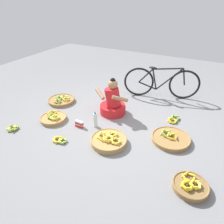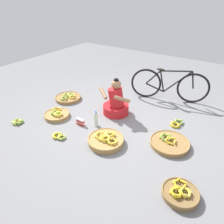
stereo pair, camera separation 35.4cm
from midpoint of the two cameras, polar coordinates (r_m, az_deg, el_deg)
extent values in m
plane|color=slate|center=(3.88, 4.28, -3.25)|extent=(10.00, 10.00, 0.00)
cylinder|color=red|center=(4.15, 3.53, 0.75)|extent=(0.52, 0.52, 0.18)
cylinder|color=red|center=(4.02, 3.66, 4.11)|extent=(0.35, 0.29, 0.41)
sphere|color=#9E704C|center=(3.91, 3.79, 7.61)|extent=(0.19, 0.19, 0.19)
sphere|color=black|center=(3.88, 3.83, 8.64)|extent=(0.10, 0.10, 0.10)
cylinder|color=#9E704C|center=(4.01, 0.07, 5.20)|extent=(0.30, 0.23, 0.16)
cylinder|color=#9E704C|center=(3.79, 5.51, 3.49)|extent=(0.30, 0.22, 0.16)
torus|color=black|center=(4.79, 11.60, 7.80)|extent=(0.66, 0.25, 0.68)
torus|color=black|center=(4.84, 23.70, 6.00)|extent=(0.66, 0.25, 0.68)
cylinder|color=black|center=(4.76, 19.89, 7.85)|extent=(0.54, 0.20, 0.55)
cylinder|color=black|center=(4.75, 15.93, 8.15)|extent=(0.15, 0.08, 0.49)
cylinder|color=black|center=(4.67, 19.67, 10.66)|extent=(0.63, 0.23, 0.08)
cylinder|color=black|center=(4.81, 13.94, 6.62)|extent=(0.41, 0.16, 0.18)
cylinder|color=black|center=(4.72, 13.57, 9.37)|extent=(0.31, 0.13, 0.35)
cylinder|color=black|center=(4.77, 23.70, 8.12)|extent=(0.12, 0.07, 0.38)
ellipsoid|color=black|center=(4.66, 15.66, 11.31)|extent=(0.18, 0.08, 0.05)
cylinder|color=#A87F47|center=(3.38, 1.30, -8.15)|extent=(0.58, 0.58, 0.09)
torus|color=#A87F47|center=(3.36, 1.31, -7.59)|extent=(0.59, 0.59, 0.02)
ellipsoid|color=yellow|center=(3.24, 3.90, -8.74)|extent=(0.06, 0.13, 0.06)
ellipsoid|color=yellow|center=(3.28, 4.16, -8.25)|extent=(0.11, 0.12, 0.05)
ellipsoid|color=yellow|center=(3.31, 3.59, -7.76)|extent=(0.13, 0.04, 0.06)
ellipsoid|color=yellow|center=(3.31, 2.79, -7.68)|extent=(0.10, 0.12, 0.07)
ellipsoid|color=yellow|center=(3.27, 2.17, -8.19)|extent=(0.09, 0.13, 0.08)
ellipsoid|color=yellow|center=(3.24, 2.41, -8.63)|extent=(0.13, 0.06, 0.08)
ellipsoid|color=yellow|center=(3.23, 3.07, -8.97)|extent=(0.13, 0.08, 0.05)
sphere|color=#382D19|center=(3.27, 3.17, -8.30)|extent=(0.03, 0.03, 0.03)
ellipsoid|color=yellow|center=(3.37, 3.25, -6.67)|extent=(0.05, 0.14, 0.09)
ellipsoid|color=yellow|center=(3.44, 3.09, -5.96)|extent=(0.14, 0.06, 0.06)
ellipsoid|color=yellow|center=(3.42, 1.49, -6.10)|extent=(0.06, 0.14, 0.07)
ellipsoid|color=yellow|center=(3.37, 1.66, -6.80)|extent=(0.15, 0.07, 0.07)
sphere|color=#382D19|center=(3.40, 2.42, -6.38)|extent=(0.04, 0.04, 0.04)
ellipsoid|color=yellow|center=(3.34, 0.65, -7.26)|extent=(0.06, 0.16, 0.06)
ellipsoid|color=yellow|center=(3.40, 0.85, -6.39)|extent=(0.15, 0.10, 0.06)
ellipsoid|color=yellow|center=(3.43, -0.29, -5.96)|extent=(0.14, 0.12, 0.07)
ellipsoid|color=yellow|center=(3.41, -1.22, -6.21)|extent=(0.03, 0.16, 0.09)
ellipsoid|color=yellow|center=(3.35, -1.21, -7.23)|extent=(0.16, 0.08, 0.05)
ellipsoid|color=yellow|center=(3.32, -0.14, -7.37)|extent=(0.14, 0.12, 0.09)
sphere|color=#382D19|center=(3.38, -0.23, -6.74)|extent=(0.03, 0.03, 0.03)
ellipsoid|color=yellow|center=(3.28, 1.87, -7.81)|extent=(0.06, 0.15, 0.09)
ellipsoid|color=yellow|center=(3.35, 1.99, -7.03)|extent=(0.14, 0.09, 0.08)
ellipsoid|color=yellow|center=(3.37, 1.55, -6.79)|extent=(0.15, 0.05, 0.08)
ellipsoid|color=yellow|center=(3.37, 0.55, -6.89)|extent=(0.10, 0.14, 0.06)
ellipsoid|color=yellow|center=(3.32, -0.02, -7.35)|extent=(0.11, 0.14, 0.09)
ellipsoid|color=yellow|center=(3.29, 0.36, -7.97)|extent=(0.15, 0.05, 0.06)
ellipsoid|color=yellow|center=(3.27, 0.96, -8.02)|extent=(0.14, 0.10, 0.09)
sphere|color=#382D19|center=(3.32, 1.07, -7.43)|extent=(0.03, 0.03, 0.03)
cylinder|color=#A87F47|center=(4.16, -12.79, -0.94)|extent=(0.49, 0.49, 0.06)
torus|color=#A87F47|center=(4.14, -12.83, -0.59)|extent=(0.50, 0.50, 0.02)
ellipsoid|color=yellow|center=(4.03, -11.96, -0.89)|extent=(0.06, 0.14, 0.08)
ellipsoid|color=yellow|center=(4.08, -11.64, -0.47)|extent=(0.13, 0.11, 0.07)
ellipsoid|color=yellow|center=(4.12, -12.19, -0.14)|extent=(0.14, 0.09, 0.09)
ellipsoid|color=yellow|center=(4.12, -12.91, -0.32)|extent=(0.06, 0.14, 0.07)
ellipsoid|color=yellow|center=(4.06, -13.23, -0.81)|extent=(0.14, 0.09, 0.08)
ellipsoid|color=yellow|center=(4.03, -12.82, -1.07)|extent=(0.14, 0.08, 0.07)
sphere|color=#382D19|center=(4.08, -12.44, -0.64)|extent=(0.03, 0.03, 0.03)
ellipsoid|color=gold|center=(4.21, -12.25, 0.46)|extent=(0.06, 0.15, 0.07)
ellipsoid|color=gold|center=(4.28, -12.40, 1.01)|extent=(0.15, 0.03, 0.07)
ellipsoid|color=gold|center=(4.29, -13.58, 0.89)|extent=(0.04, 0.15, 0.07)
ellipsoid|color=gold|center=(4.21, -13.69, 0.23)|extent=(0.15, 0.03, 0.07)
sphere|color=#382D19|center=(4.25, -13.01, 0.57)|extent=(0.03, 0.03, 0.03)
ellipsoid|color=olive|center=(4.09, -12.34, -0.54)|extent=(0.05, 0.15, 0.07)
ellipsoid|color=olive|center=(4.13, -12.18, -0.14)|extent=(0.14, 0.12, 0.08)
ellipsoid|color=olive|center=(4.16, -12.44, 0.02)|extent=(0.15, 0.04, 0.06)
ellipsoid|color=olive|center=(4.17, -13.49, 0.12)|extent=(0.07, 0.15, 0.09)
ellipsoid|color=olive|center=(4.16, -13.83, -0.21)|extent=(0.08, 0.15, 0.06)
ellipsoid|color=olive|center=(4.09, -13.75, -0.64)|extent=(0.15, 0.05, 0.08)
ellipsoid|color=olive|center=(4.07, -13.00, -0.79)|extent=(0.12, 0.13, 0.07)
sphere|color=#382D19|center=(4.13, -13.05, -0.34)|extent=(0.03, 0.03, 0.03)
cylinder|color=olive|center=(3.53, 18.61, -8.40)|extent=(0.63, 0.63, 0.06)
torus|color=olive|center=(3.51, 18.69, -7.99)|extent=(0.64, 0.64, 0.02)
ellipsoid|color=gold|center=(3.50, 19.99, -7.86)|extent=(0.06, 0.15, 0.07)
ellipsoid|color=gold|center=(3.54, 19.13, -7.03)|extent=(0.15, 0.05, 0.08)
ellipsoid|color=gold|center=(3.51, 18.01, -7.22)|extent=(0.05, 0.15, 0.08)
ellipsoid|color=gold|center=(3.45, 18.76, -8.35)|extent=(0.15, 0.05, 0.05)
sphere|color=#382D19|center=(3.50, 18.94, -7.69)|extent=(0.03, 0.03, 0.03)
ellipsoid|color=#8CAD38|center=(3.53, 18.69, -7.07)|extent=(0.06, 0.16, 0.08)
ellipsoid|color=#8CAD38|center=(3.59, 17.87, -6.18)|extent=(0.16, 0.04, 0.09)
ellipsoid|color=#8CAD38|center=(3.55, 16.60, -6.36)|extent=(0.06, 0.16, 0.09)
ellipsoid|color=#8CAD38|center=(3.48, 16.95, -7.33)|extent=(0.16, 0.07, 0.08)
sphere|color=#382D19|center=(3.54, 17.56, -6.91)|extent=(0.03, 0.03, 0.03)
cylinder|color=brown|center=(2.86, 22.13, -20.58)|extent=(0.44, 0.44, 0.07)
torus|color=brown|center=(2.84, 22.27, -20.12)|extent=(0.46, 0.46, 0.02)
ellipsoid|color=yellow|center=(2.83, 24.48, -20.20)|extent=(0.06, 0.12, 0.06)
ellipsoid|color=yellow|center=(2.85, 24.08, -19.55)|extent=(0.12, 0.08, 0.06)
ellipsoid|color=yellow|center=(2.85, 23.46, -19.28)|extent=(0.12, 0.06, 0.07)
ellipsoid|color=yellow|center=(2.83, 22.58, -19.51)|extent=(0.08, 0.12, 0.06)
ellipsoid|color=yellow|center=(2.81, 22.35, -19.98)|extent=(0.06, 0.12, 0.05)
ellipsoid|color=yellow|center=(2.79, 22.73, -20.57)|extent=(0.12, 0.08, 0.06)
ellipsoid|color=yellow|center=(2.79, 23.74, -20.78)|extent=(0.12, 0.09, 0.07)
sphere|color=#382D19|center=(2.82, 23.43, -20.04)|extent=(0.03, 0.03, 0.03)
ellipsoid|color=gold|center=(2.88, 23.25, -18.64)|extent=(0.03, 0.14, 0.08)
ellipsoid|color=gold|center=(2.92, 22.60, -17.58)|extent=(0.14, 0.06, 0.06)
ellipsoid|color=gold|center=(2.91, 21.17, -17.57)|extent=(0.10, 0.13, 0.06)
ellipsoid|color=gold|center=(2.86, 20.90, -18.63)|extent=(0.12, 0.12, 0.05)
ellipsoid|color=gold|center=(2.84, 22.26, -19.17)|extent=(0.14, 0.08, 0.07)
sphere|color=#382D19|center=(2.88, 22.02, -18.31)|extent=(0.03, 0.03, 0.03)
ellipsoid|color=gold|center=(2.77, 22.21, -20.93)|extent=(0.07, 0.13, 0.06)
ellipsoid|color=gold|center=(2.80, 22.20, -20.00)|extent=(0.12, 0.11, 0.08)
ellipsoid|color=gold|center=(2.80, 20.95, -19.52)|extent=(0.12, 0.10, 0.08)
ellipsoid|color=gold|center=(2.79, 20.24, -19.94)|extent=(0.06, 0.13, 0.06)
ellipsoid|color=gold|center=(2.74, 20.56, -20.92)|extent=(0.13, 0.08, 0.07)
ellipsoid|color=gold|center=(2.74, 21.64, -21.12)|extent=(0.12, 0.10, 0.08)
sphere|color=#382D19|center=(2.77, 21.25, -20.36)|extent=(0.04, 0.04, 0.04)
cylinder|color=olive|center=(4.79, -10.09, 3.82)|extent=(0.57, 0.57, 0.06)
torus|color=olive|center=(4.78, -10.12, 4.13)|extent=(0.59, 0.59, 0.02)
ellipsoid|color=yellow|center=(4.66, -8.53, 3.94)|extent=(0.06, 0.13, 0.07)
ellipsoid|color=yellow|center=(4.73, -8.49, 4.43)|extent=(0.12, 0.04, 0.08)
ellipsoid|color=yellow|center=(4.73, -9.36, 4.36)|extent=(0.05, 0.13, 0.08)
ellipsoid|color=yellow|center=(4.67, -9.46, 3.97)|extent=(0.13, 0.06, 0.08)
sphere|color=#382D19|center=(4.70, -8.93, 4.14)|extent=(0.03, 0.03, 0.03)
ellipsoid|color=#9EB747|center=(4.75, -8.78, 4.48)|extent=(0.05, 0.16, 0.07)
ellipsoid|color=#9EB747|center=(4.83, -8.69, 4.92)|extent=(0.16, 0.06, 0.06)
ellipsoid|color=#9EB747|center=(4.84, -9.83, 4.93)|extent=(0.06, 0.16, 0.07)
ellipsoid|color=#9EB747|center=(4.75, -9.86, 4.42)|extent=(0.15, 0.04, 0.08)
sphere|color=#382D19|center=(4.80, -9.33, 4.69)|extent=(0.03, 0.03, 0.03)
ellipsoid|color=#9EB747|center=(4.77, -10.12, 4.35)|extent=(0.04, 0.13, 0.05)
ellipsoid|color=#9EB747|center=(4.82, -9.94, 4.76)|extent=(0.13, 0.08, 0.06)
ellipsoid|color=#9EB747|center=(4.85, -10.18, 4.83)|extent=(0.13, 0.05, 0.05)
ellipsoid|color=#9EB747|center=(4.85, -10.90, 4.87)|extent=(0.07, 0.13, 0.07)
ellipsoid|color=#9EB747|center=(4.83, -11.20, 4.66)|extent=(0.07, 0.13, 0.06)
ellipsoid|color=#9EB747|center=(4.77, -11.11, 4.39)|extent=(0.13, 0.04, 0.08)
ellipsoid|color=#9EB747|center=(4.76, -10.48, 4.25)|extent=(0.11, 0.12, 0.05)
sphere|color=#382D19|center=(4.81, -10.58, 4.58)|extent=(0.03, 0.03, 0.03)
ellipsoid|color=#9EB747|center=(4.63, -10.65, 3.57)|extent=(0.06, 0.13, 0.07)
ellipsoid|color=#9EB747|center=(4.70, -10.84, 3.92)|extent=(0.13, 0.05, 0.06)
ellipsoid|color=#9EB747|center=(4.70, -11.69, 3.89)|extent=(0.04, 0.13, 0.08)
ellipsoid|color=#9EB747|center=(4.62, -11.62, 3.35)|extent=(0.13, 0.05, 0.05)
sphere|color=#382D19|center=(4.66, -11.22, 3.67)|extent=(0.03, 0.03, 0.03)
ellipsoid|color=#8CAD38|center=(4.10, 21.29, -3.07)|extent=(0.07, 0.14, 0.06)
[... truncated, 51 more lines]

